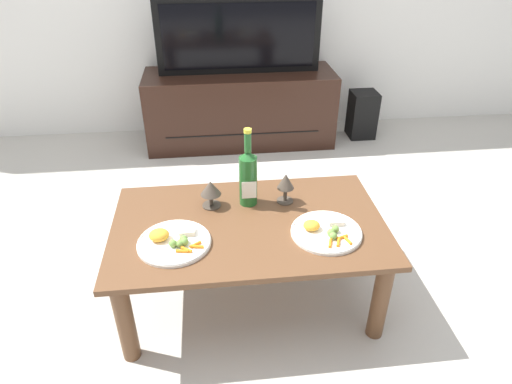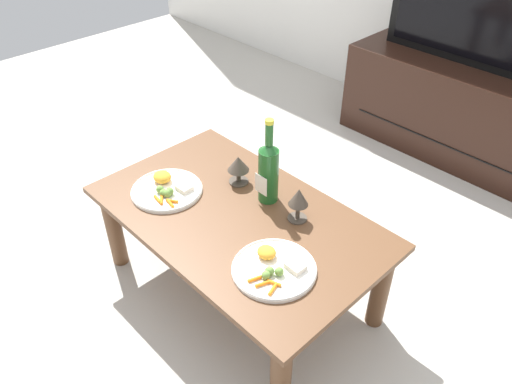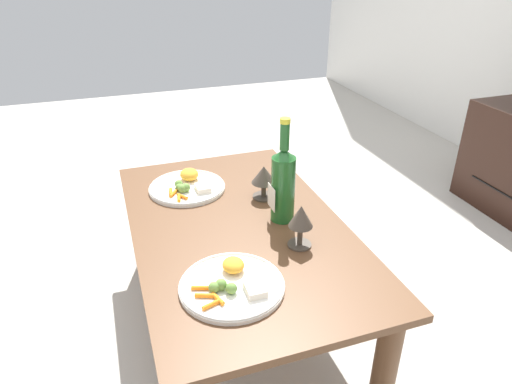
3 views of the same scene
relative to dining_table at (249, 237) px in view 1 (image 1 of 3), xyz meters
The scene contains 10 objects.
ground_plane 0.35m from the dining_table, ahead, with size 6.40×6.40×0.00m, color #B7B2A8.
dining_table is the anchor object (origin of this frame).
tv_stand 1.68m from the dining_table, 86.64° to the left, with size 1.39×0.48×0.54m.
tv_screen 1.74m from the dining_table, 86.64° to the left, with size 1.15×0.05×0.52m.
floor_speaker 1.98m from the dining_table, 57.65° to the left, with size 0.20×0.20×0.36m, color black.
wine_bottle 0.26m from the dining_table, 85.12° to the left, with size 0.08×0.08×0.36m.
goblet_left 0.26m from the dining_table, 136.03° to the left, with size 0.09×0.09×0.13m.
goblet_right 0.28m from the dining_table, 39.43° to the left, with size 0.07×0.07×0.14m.
dinner_plate_left 0.34m from the dining_table, 160.71° to the right, with size 0.29×0.29×0.06m.
dinner_plate_right 0.33m from the dining_table, 19.66° to the right, with size 0.29×0.29×0.05m.
Camera 1 is at (-0.14, -1.51, 1.52)m, focal length 31.29 mm.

